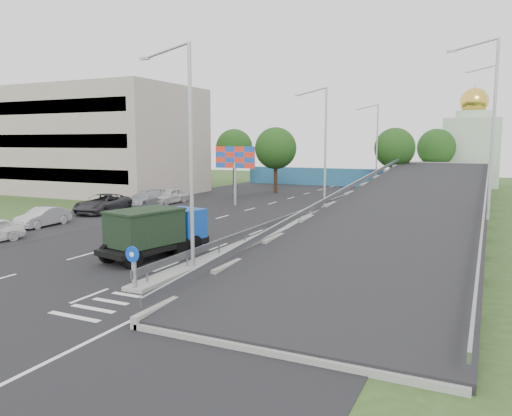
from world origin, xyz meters
The scene contains 23 objects.
ground centered at (0.00, 0.00, 0.00)m, with size 160.00×160.00×0.00m, color #2D4C1E.
road_surface centered at (-3.00, 20.00, 0.00)m, with size 26.00×90.00×0.04m, color black.
parking_strip centered at (-16.00, 20.00, 0.00)m, with size 8.00×90.00×0.05m, color black.
median centered at (0.00, 24.00, 0.10)m, with size 1.00×44.00×0.20m, color gray.
overpass_ramp centered at (7.50, 24.00, 1.75)m, with size 10.00×50.00×3.50m.
median_guardrail centered at (0.00, 24.00, 0.75)m, with size 0.09×44.00×0.71m.
sign_bollard centered at (0.00, 2.17, 1.03)m, with size 0.64×0.23×1.67m.
lamp_post_near centered at (0.11, 6.00, 5.81)m, with size 2.74×0.18×10.08m.
lamp_post_mid centered at (0.11, 26.00, 5.81)m, with size 2.74×0.18×10.08m.
lamp_post_far centered at (0.11, 46.00, 5.81)m, with size 2.74×0.18×10.08m.
beige_building centered at (-30.00, 32.00, 6.00)m, with size 24.00×14.00×12.00m, color #A6968C.
blue_wall centered at (-4.00, 52.00, 1.20)m, with size 30.00×0.50×2.40m, color #22687D.
church centered at (10.00, 60.00, 5.31)m, with size 7.00×7.00×13.80m.
billboard centered at (-9.00, 28.00, 4.19)m, with size 4.00×0.24×5.50m.
tree_left_mid centered at (-10.00, 40.00, 5.18)m, with size 4.80×4.80×7.60m.
tree_median_far centered at (2.00, 48.00, 5.18)m, with size 4.80×4.80×7.60m.
tree_left_far centered at (-18.00, 45.00, 5.18)m, with size 4.80×4.80×7.60m.
tree_ramp_far centered at (6.00, 55.00, 5.18)m, with size 4.80×4.80×7.60m.
dump_truck centered at (-2.83, 7.50, 1.42)m, with size 3.32×6.15×2.57m.
parked_car_b centered at (-15.79, 11.85, 0.68)m, with size 1.44×4.14×1.36m, color #AEAEB4.
parked_car_c centered at (-16.70, 18.82, 0.79)m, with size 2.64×5.72×1.59m, color #2D2C31.
parked_car_d centered at (-16.16, 23.76, 0.72)m, with size 2.00×4.93×1.43m, color #A4A9AD.
parked_car_e centered at (-15.38, 26.50, 0.76)m, with size 1.79×4.45×1.52m, color silver.
Camera 1 is at (12.52, -13.07, 5.91)m, focal length 35.00 mm.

